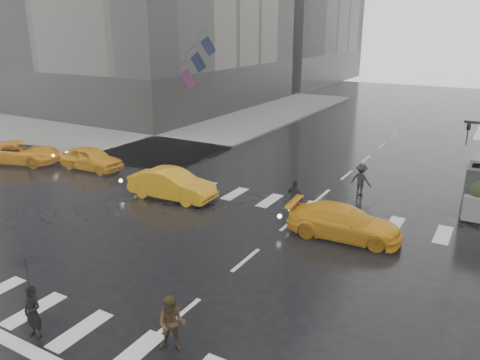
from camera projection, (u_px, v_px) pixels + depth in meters
The scene contains 13 objects.
ground at pixel (246, 260), 17.22m from camera, with size 120.00×120.00×0.00m, color black.
sidewalk_nw at pixel (149, 124), 40.85m from camera, with size 35.00×35.00×0.15m, color slate.
road_markings at pixel (246, 260), 17.22m from camera, with size 18.00×48.00×0.01m, color silver, non-canonical shape.
planter_west at pixel (478, 201), 20.34m from camera, with size 1.10×1.10×1.80m.
flag_cluster at pixel (195, 60), 37.84m from camera, with size 2.87×3.06×4.69m.
pedestrian_black at pixel (28, 284), 12.46m from camera, with size 1.02×1.04×2.43m.
pedestrian_brown at pixel (172, 324), 12.22m from camera, with size 0.76×0.60×1.57m, color #4B361A.
pedestrian_far_a at pixel (295, 198), 21.20m from camera, with size 0.95×0.58×1.62m, color black.
pedestrian_far_b at pixel (361, 180), 23.55m from camera, with size 1.08×0.60×1.67m, color black.
taxi_front at pixel (91, 158), 27.94m from camera, with size 1.63×4.05×1.38m, color #FFAC0D.
taxi_mid at pixel (172, 184), 23.20m from camera, with size 1.56×4.47×1.47m, color #FFAC0D.
taxi_rear at pixel (344, 222), 18.88m from camera, with size 1.87×4.05×1.33m, color #FFAC0D.
taxi_far at pixel (21, 152), 29.30m from camera, with size 2.28×4.39×1.38m, color #FFAC0D.
Camera 1 is at (7.53, -13.48, 8.17)m, focal length 35.00 mm.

